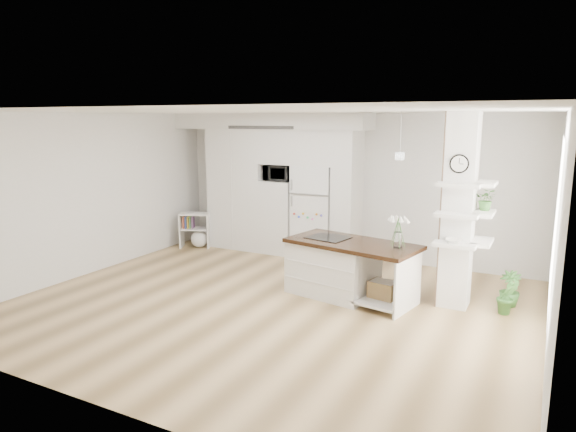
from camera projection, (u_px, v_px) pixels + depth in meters
name	position (u px, v px, depth m)	size (l,w,h in m)	color
floor	(271.00, 305.00, 7.28)	(7.00, 6.00, 0.01)	tan
room	(270.00, 175.00, 6.94)	(7.04, 6.04, 2.72)	white
cabinet_wall	(273.00, 176.00, 9.98)	(4.00, 0.71, 2.70)	white
refrigerator	(316.00, 211.00, 9.70)	(0.78, 0.69, 1.75)	white
column	(464.00, 213.00, 6.94)	(0.69, 0.90, 2.70)	silver
window	(556.00, 220.00, 5.69)	(2.40, 2.40, 0.00)	white
pendant_light	(397.00, 159.00, 6.25)	(0.12, 0.12, 0.10)	white
kitchen_island	(340.00, 266.00, 7.61)	(2.02, 1.23, 1.42)	white
bookshelf	(197.00, 232.00, 10.49)	(0.69, 0.57, 0.71)	white
floor_plant_a	(507.00, 297.00, 6.89)	(0.27, 0.22, 0.49)	#316428
floor_plant_b	(510.00, 289.00, 7.20)	(0.28, 0.28, 0.50)	#316428
microwave	(279.00, 173.00, 9.85)	(0.54, 0.37, 0.30)	#2D2D2D
shelf_plant	(486.00, 200.00, 6.94)	(0.27, 0.23, 0.30)	#316428
decor_bowl	(453.00, 241.00, 6.84)	(0.22, 0.22, 0.05)	white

